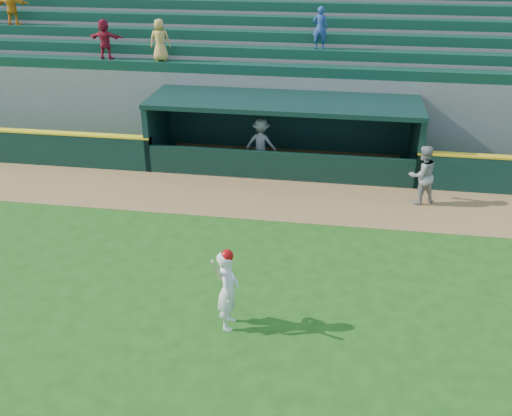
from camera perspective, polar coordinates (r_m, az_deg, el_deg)
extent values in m
plane|color=#1E4E13|center=(13.96, -1.04, -7.69)|extent=(120.00, 120.00, 0.00)
cube|color=olive|center=(18.17, 1.63, 0.91)|extent=(40.00, 3.00, 0.01)
imported|color=gray|center=(18.29, 16.28, 3.19)|extent=(1.14, 1.06, 1.88)
imported|color=#A1A19C|center=(20.43, 0.52, 6.53)|extent=(1.21, 0.80, 1.75)
cube|color=slate|center=(20.71, 2.65, 4.25)|extent=(9.00, 2.60, 0.04)
cube|color=black|center=(21.28, -9.79, 7.74)|extent=(0.20, 2.60, 2.30)
cube|color=black|center=(20.37, 15.76, 6.27)|extent=(0.20, 2.60, 2.30)
cube|color=black|center=(21.54, 3.12, 8.32)|extent=(9.40, 0.20, 2.30)
cube|color=black|center=(19.94, 2.80, 10.54)|extent=(9.40, 2.80, 0.16)
cube|color=black|center=(19.41, 2.27, 4.22)|extent=(9.00, 0.16, 1.00)
cube|color=brown|center=(21.37, 2.92, 5.62)|extent=(8.40, 0.45, 0.10)
cube|color=slate|center=(21.95, 3.29, 9.50)|extent=(34.00, 0.85, 2.91)
cube|color=#0F3828|center=(21.41, 3.37, 13.59)|extent=(34.00, 0.60, 0.36)
cube|color=slate|center=(22.69, 3.54, 10.65)|extent=(34.00, 0.85, 3.36)
cube|color=#0F3828|center=(22.15, 3.64, 15.21)|extent=(34.00, 0.60, 0.36)
cube|color=slate|center=(23.45, 3.77, 11.74)|extent=(34.00, 0.85, 3.81)
cube|color=#0F3828|center=(22.90, 3.90, 16.72)|extent=(34.00, 0.60, 0.36)
cube|color=slate|center=(24.22, 3.99, 12.75)|extent=(34.00, 0.85, 4.26)
cube|color=#0F3828|center=(23.66, 4.14, 18.13)|extent=(34.00, 0.60, 0.36)
cube|color=slate|center=(24.99, 4.19, 13.70)|extent=(34.00, 0.85, 4.71)
cube|color=#0F3828|center=(24.44, 4.37, 19.45)|extent=(34.00, 0.60, 0.36)
cube|color=slate|center=(25.77, 4.39, 14.60)|extent=(34.00, 0.85, 5.16)
cube|color=slate|center=(26.56, 4.58, 15.44)|extent=(34.00, 0.85, 5.61)
cube|color=slate|center=(27.12, 4.68, 15.66)|extent=(34.50, 0.30, 5.61)
imported|color=maroon|center=(23.00, -14.87, 16.01)|extent=(1.38, 0.54, 1.46)
imported|color=navy|center=(21.93, 6.43, 17.47)|extent=(0.57, 0.39, 1.51)
imported|color=gold|center=(22.24, -9.58, 16.23)|extent=(0.81, 0.60, 1.51)
imported|color=orange|center=(26.47, -23.28, 18.15)|extent=(1.43, 0.49, 1.53)
imported|color=white|center=(12.17, -2.83, -8.21)|extent=(0.47, 0.69, 1.83)
sphere|color=#A80909|center=(11.71, -2.92, -4.79)|extent=(0.27, 0.27, 0.27)
cylinder|color=#CDB283|center=(11.69, -3.98, -6.23)|extent=(0.13, 0.53, 0.76)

